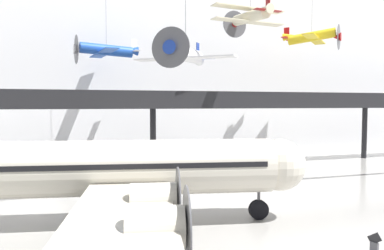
# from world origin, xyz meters

# --- Properties ---
(hangar_back_wall) EXTENTS (140.00, 3.00, 26.10)m
(hangar_back_wall) POSITION_xyz_m (0.00, 36.95, 13.05)
(hangar_back_wall) COLOR white
(hangar_back_wall) RESTS_ON ground
(mezzanine_walkway) EXTENTS (110.00, 3.20, 9.09)m
(mezzanine_walkway) POSITION_xyz_m (0.00, 28.40, 7.46)
(mezzanine_walkway) COLOR black
(mezzanine_walkway) RESTS_ON ground
(airliner_silver_main) EXTENTS (24.86, 28.64, 10.25)m
(airliner_silver_main) POSITION_xyz_m (-6.17, 10.11, 3.57)
(airliner_silver_main) COLOR beige
(airliner_silver_main) RESTS_ON ground
(suspended_plane_blue_trainer) EXTENTS (7.42, 9.05, 9.92)m
(suspended_plane_blue_trainer) POSITION_xyz_m (-5.12, 30.31, 13.71)
(suspended_plane_blue_trainer) COLOR #1E4CAD
(suspended_plane_white_twin) EXTENTS (7.07, 6.59, 11.75)m
(suspended_plane_white_twin) POSITION_xyz_m (-0.58, 13.92, 11.35)
(suspended_plane_white_twin) COLOR silver
(suspended_plane_yellow_lowwing) EXTENTS (7.52, 7.50, 7.74)m
(suspended_plane_yellow_lowwing) POSITION_xyz_m (20.41, 28.12, 16.20)
(suspended_plane_yellow_lowwing) COLOR yellow
(suspended_plane_cream_biplane) EXTENTS (8.98, 7.36, 6.57)m
(suspended_plane_cream_biplane) POSITION_xyz_m (10.08, 24.74, 17.31)
(suspended_plane_cream_biplane) COLOR beige
(info_sign_pedestal) EXTENTS (0.27, 0.75, 1.24)m
(info_sign_pedestal) POSITION_xyz_m (5.59, 1.34, 0.46)
(info_sign_pedestal) COLOR #4C4C51
(info_sign_pedestal) RESTS_ON ground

